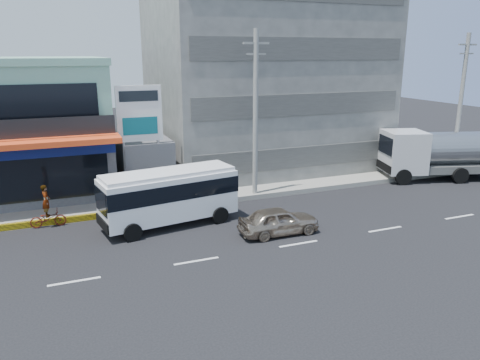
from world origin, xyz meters
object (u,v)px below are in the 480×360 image
object	(u,v)px
concrete_building	(264,75)
minibus	(169,193)
utility_pole_near	(255,114)
shop_building	(4,131)
utility_pole_far	(460,104)
billboard	(140,120)
tanker_truck	(440,153)
motorcycle_rider	(47,213)
sedan	(279,221)
satellite_dish	(144,137)

from	to	relation	value
concrete_building	minibus	distance (m)	15.28
utility_pole_near	minibus	world-z (taller)	utility_pole_near
minibus	shop_building	bearing A→B (deg)	130.92
shop_building	utility_pole_far	bearing A→B (deg)	-12.31
billboard	tanker_truck	bearing A→B (deg)	-7.26
motorcycle_rider	billboard	bearing A→B (deg)	24.05
minibus	motorcycle_rider	world-z (taller)	minibus
utility_pole_near	sedan	size ratio (longest dim) A/B	2.49
sedan	motorcycle_rider	size ratio (longest dim) A/B	1.79
minibus	sedan	world-z (taller)	minibus
shop_building	motorcycle_rider	bearing A→B (deg)	-73.46
utility_pole_far	motorcycle_rider	distance (m)	28.23
sedan	minibus	bearing A→B (deg)	56.64
sedan	tanker_truck	bearing A→B (deg)	-70.38
concrete_building	utility_pole_near	size ratio (longest dim) A/B	1.60
satellite_dish	tanker_truck	bearing A→B (deg)	-12.48
motorcycle_rider	sedan	bearing A→B (deg)	-26.61
concrete_building	utility_pole_far	xyz separation A→B (m)	(12.00, -7.60, -1.85)
billboard	minibus	xyz separation A→B (m)	(0.51, -4.50, -3.19)
concrete_building	shop_building	bearing A→B (deg)	-176.65
minibus	satellite_dish	bearing A→B (deg)	90.08
utility_pole_near	billboard	bearing A→B (deg)	164.52
concrete_building	utility_pole_near	bearing A→B (deg)	-117.76
shop_building	utility_pole_near	xyz separation A→B (m)	(14.00, -6.55, 1.15)
utility_pole_near	sedan	xyz separation A→B (m)	(-1.30, -5.90, -4.47)
shop_building	satellite_dish	xyz separation A→B (m)	(8.00, -2.95, -0.42)
minibus	motorcycle_rider	xyz separation A→B (m)	(-5.89, 2.10, -0.99)
concrete_building	sedan	size ratio (longest dim) A/B	3.99
utility_pole_near	minibus	bearing A→B (deg)	-155.78
sedan	shop_building	bearing A→B (deg)	46.56
satellite_dish	tanker_truck	world-z (taller)	satellite_dish
sedan	tanker_truck	world-z (taller)	tanker_truck
utility_pole_far	sedan	xyz separation A→B (m)	(-17.30, -5.90, -4.47)
shop_building	sedan	bearing A→B (deg)	-44.42
satellite_dish	billboard	size ratio (longest dim) A/B	0.22
shop_building	utility_pole_near	distance (m)	15.50
shop_building	minibus	world-z (taller)	shop_building
shop_building	utility_pole_near	bearing A→B (deg)	-25.06
shop_building	utility_pole_far	size ratio (longest dim) A/B	1.24
utility_pole_near	tanker_truck	world-z (taller)	utility_pole_near
utility_pole_near	motorcycle_rider	distance (m)	12.68
tanker_truck	motorcycle_rider	size ratio (longest dim) A/B	4.06
sedan	tanker_truck	size ratio (longest dim) A/B	0.44
utility_pole_far	minibus	distance (m)	22.42
shop_building	utility_pole_near	size ratio (longest dim) A/B	1.24
billboard	sedan	bearing A→B (deg)	-55.97
minibus	tanker_truck	distance (m)	19.92
satellite_dish	utility_pole_far	distance (m)	22.35
concrete_building	satellite_dish	xyz separation A→B (m)	(-10.00, -4.00, -3.42)
billboard	satellite_dish	bearing A→B (deg)	74.48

